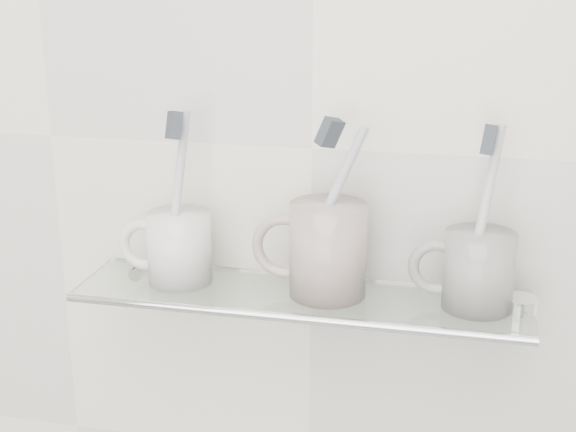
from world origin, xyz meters
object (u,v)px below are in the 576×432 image
(mug_center, at_px, (328,250))
(mug_right, at_px, (479,271))
(shelf_glass, at_px, (300,297))
(mug_left, at_px, (179,248))

(mug_center, relative_size, mug_right, 1.25)
(mug_right, bearing_deg, shelf_glass, 161.03)
(mug_left, height_order, mug_center, mug_center)
(mug_center, bearing_deg, mug_right, 14.38)
(mug_left, bearing_deg, shelf_glass, 14.05)
(shelf_glass, relative_size, mug_left, 6.13)
(shelf_glass, distance_m, mug_center, 0.06)
(mug_right, bearing_deg, mug_center, 159.52)
(shelf_glass, bearing_deg, mug_left, 177.96)
(mug_left, relative_size, mug_right, 0.98)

